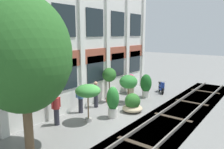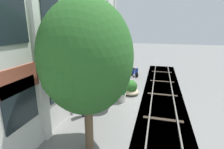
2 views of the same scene
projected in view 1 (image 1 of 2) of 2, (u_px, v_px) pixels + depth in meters
The scene contains 15 objects.
ground_plane at pixel (118, 117), 11.90m from camera, with size 80.00×80.00×0.00m, color slate.
apartment_facade at pixel (78, 46), 12.89m from camera, with size 15.03×0.64×7.56m.
rail_tracks at pixel (159, 131), 10.49m from camera, with size 22.67×2.80×0.43m.
broadleaf_tree at pixel (23, 57), 7.63m from camera, with size 3.59×3.42×5.89m.
potted_plant_wide_bowl at pixel (132, 104), 12.67m from camera, with size 1.18×1.18×1.09m.
potted_plant_fluted_column at pixel (131, 82), 16.49m from camera, with size 0.95×0.95×1.48m.
potted_plant_terracotta_small at pixel (88, 92), 11.01m from camera, with size 1.29×1.29×1.97m.
potted_plant_stone_basin at pixel (113, 101), 11.70m from camera, with size 0.68×0.68×1.71m.
potted_plant_ribbed_drum at pixel (146, 84), 15.46m from camera, with size 0.79×0.79×1.67m.
potted_plant_low_pan at pixel (128, 82), 14.16m from camera, with size 1.17×1.17×1.85m.
potted_plant_tall_urn at pixel (109, 77), 14.28m from camera, with size 0.91×0.91×2.29m.
scooter_near_curb at pixel (161, 87), 16.83m from camera, with size 1.14×0.92×0.98m.
resident_by_doorway at pixel (96, 93), 13.37m from camera, with size 0.48×0.34×1.63m.
resident_watching_tracks at pixel (81, 98), 12.43m from camera, with size 0.40×0.41×1.59m.
resident_near_plants at pixel (56, 108), 10.74m from camera, with size 0.53×0.34×1.61m.
Camera 1 is at (-9.20, -6.51, 4.48)m, focal length 35.00 mm.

